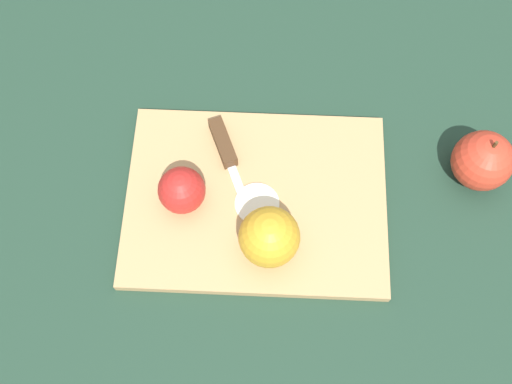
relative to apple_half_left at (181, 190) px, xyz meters
name	(u,v)px	position (x,y,z in m)	size (l,w,h in m)	color
ground_plane	(256,202)	(0.10, -0.01, -0.05)	(4.00, 4.00, 0.00)	#1E3828
cutting_board	(256,200)	(0.10, -0.01, -0.04)	(0.42, 0.35, 0.02)	tan
apple_half_left	(181,190)	(0.00, 0.00, 0.00)	(0.07, 0.07, 0.07)	red
apple_half_right	(269,237)	(0.11, -0.09, 0.01)	(0.08, 0.08, 0.08)	gold
knife	(225,147)	(0.07, 0.07, -0.02)	(0.05, 0.17, 0.02)	silver
apple_slice	(255,204)	(0.10, -0.02, -0.03)	(0.06, 0.06, 0.00)	#EFE5C6
apple_whole	(482,158)	(0.43, -0.01, -0.01)	(0.09, 0.09, 0.10)	red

